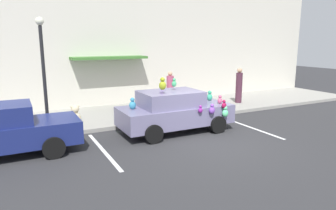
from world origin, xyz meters
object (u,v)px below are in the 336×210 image
object	(u,v)px
pedestrian_near_shopfront	(239,86)
pedestrian_walking_past	(170,91)
plush_covered_car	(174,111)
teddy_bear_on_sidewalk	(75,116)
street_lamp_post	(43,63)

from	to	relation	value
pedestrian_near_shopfront	pedestrian_walking_past	distance (m)	3.84
plush_covered_car	teddy_bear_on_sidewalk	xyz separation A→B (m)	(-3.22, 1.98, -0.28)
plush_covered_car	street_lamp_post	distance (m)	4.90
plush_covered_car	street_lamp_post	world-z (taller)	street_lamp_post
teddy_bear_on_sidewalk	street_lamp_post	world-z (taller)	street_lamp_post
street_lamp_post	plush_covered_car	bearing A→B (deg)	-21.97
plush_covered_car	teddy_bear_on_sidewalk	size ratio (longest dim) A/B	5.20
plush_covered_car	pedestrian_walking_past	distance (m)	3.51
street_lamp_post	pedestrian_near_shopfront	distance (m)	9.71
teddy_bear_on_sidewalk	street_lamp_post	xyz separation A→B (m)	(-1.02, -0.27, 2.05)
plush_covered_car	teddy_bear_on_sidewalk	distance (m)	3.79
teddy_bear_on_sidewalk	pedestrian_near_shopfront	xyz separation A→B (m)	(8.51, 0.73, 0.49)
pedestrian_walking_past	teddy_bear_on_sidewalk	bearing A→B (deg)	-165.69
teddy_bear_on_sidewalk	pedestrian_walking_past	distance (m)	4.87
pedestrian_near_shopfront	teddy_bear_on_sidewalk	bearing A→B (deg)	-175.13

